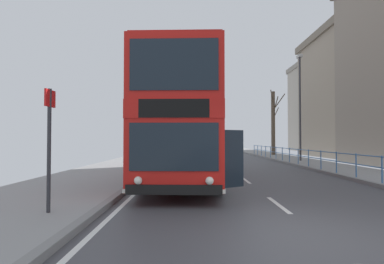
% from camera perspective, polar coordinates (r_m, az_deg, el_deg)
% --- Properties ---
extents(ground, '(15.80, 140.00, 0.20)m').
position_cam_1_polar(ground, '(5.80, 15.77, -17.55)').
color(ground, '#434348').
extents(double_decker_bus_main, '(3.17, 11.40, 4.41)m').
position_cam_1_polar(double_decker_bus_main, '(13.13, -0.97, 1.41)').
color(double_decker_bus_main, red).
rests_on(double_decker_bus_main, ground).
extents(pedestrian_railing_far_kerb, '(0.05, 30.98, 0.96)m').
position_cam_1_polar(pedestrian_railing_far_kerb, '(19.01, 20.78, -3.97)').
color(pedestrian_railing_far_kerb, '#386BA8').
rests_on(pedestrian_railing_far_kerb, ground).
extents(bus_stop_sign_near, '(0.08, 0.44, 2.59)m').
position_cam_1_polar(bus_stop_sign_near, '(7.17, -24.40, -0.65)').
color(bus_stop_sign_near, '#2D2D33').
rests_on(bus_stop_sign_near, ground).
extents(street_lamp_far_side, '(0.28, 0.60, 7.72)m').
position_cam_1_polar(street_lamp_far_side, '(24.10, 19.40, 5.69)').
color(street_lamp_far_side, '#38383D').
rests_on(street_lamp_far_side, ground).
extents(bare_tree_far_00, '(1.50, 1.80, 6.48)m').
position_cam_1_polar(bare_tree_far_00, '(32.76, 14.91, 1.78)').
color(bare_tree_far_00, brown).
rests_on(bare_tree_far_00, ground).
extents(background_building_00, '(8.97, 15.60, 13.27)m').
position_cam_1_polar(background_building_00, '(48.52, 24.89, 4.61)').
color(background_building_00, '#B2A899').
rests_on(background_building_00, ground).
extents(background_building_02, '(12.31, 11.86, 12.26)m').
position_cam_1_polar(background_building_02, '(35.40, 31.29, 6.08)').
color(background_building_02, gray).
rests_on(background_building_02, ground).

